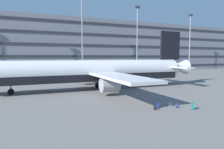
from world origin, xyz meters
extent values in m
plane|color=slate|center=(0.00, 0.00, 0.00)|extent=(600.00, 600.00, 0.00)
cube|color=slate|center=(0.00, 47.55, 9.71)|extent=(163.02, 19.70, 19.42)
cube|color=#2D2D33|center=(0.00, 37.60, 1.94)|extent=(161.39, 0.24, 0.70)
cube|color=#2D2D33|center=(0.00, 37.60, 5.83)|extent=(161.39, 0.24, 0.70)
cube|color=#2D2D33|center=(0.00, 37.60, 9.71)|extent=(161.39, 0.24, 0.70)
cube|color=#2D2D33|center=(0.00, 37.60, 13.59)|extent=(161.39, 0.24, 0.70)
cube|color=#2D2D33|center=(0.00, 37.60, 17.48)|extent=(161.39, 0.24, 0.70)
cylinder|color=silver|center=(-4.76, 0.86, 3.19)|extent=(33.37, 3.99, 3.71)
cube|color=black|center=(-4.76, 0.86, 2.17)|extent=(32.03, 3.91, 1.19)
cone|color=silver|center=(13.21, 0.71, 3.47)|extent=(4.48, 3.01, 2.97)
cube|color=black|center=(11.31, 0.73, 7.83)|extent=(4.46, 0.40, 5.57)
cube|color=silver|center=(10.88, -2.80, 3.65)|extent=(1.85, 5.58, 0.20)
cube|color=silver|center=(10.94, 4.25, 3.65)|extent=(1.85, 5.58, 0.20)
cube|color=silver|center=(-3.83, -8.00, 2.91)|extent=(4.52, 14.04, 0.36)
cube|color=silver|center=(-3.68, 9.71, 2.91)|extent=(4.52, 14.04, 0.36)
cylinder|color=#9E9EA3|center=(-4.31, -5.48, 1.59)|extent=(2.67, 2.06, 2.04)
cylinder|color=#9E9EA3|center=(-4.21, 7.19, 1.59)|extent=(2.67, 2.06, 2.04)
cylinder|color=black|center=(-17.43, 0.97, 0.45)|extent=(0.90, 0.36, 0.90)
cylinder|color=slate|center=(-17.43, 0.97, 1.12)|extent=(0.20, 0.20, 1.33)
cylinder|color=black|center=(-3.44, -0.73, 0.45)|extent=(0.90, 0.36, 0.90)
cylinder|color=slate|center=(-3.44, -0.73, 1.12)|extent=(0.20, 0.20, 1.33)
cylinder|color=black|center=(-3.41, 2.43, 0.45)|extent=(0.90, 0.36, 0.90)
cylinder|color=slate|center=(-3.41, 2.43, 1.12)|extent=(0.20, 0.20, 1.33)
cylinder|color=gray|center=(1.66, 31.48, 11.82)|extent=(0.36, 0.36, 23.64)
cylinder|color=gray|center=(21.71, 31.48, 11.35)|extent=(0.36, 0.36, 22.69)
cube|color=#333338|center=(21.71, 31.48, 23.04)|extent=(1.80, 0.50, 0.70)
cylinder|color=gray|center=(46.17, 31.48, 10.92)|extent=(0.36, 0.36, 21.84)
cube|color=#333338|center=(46.17, 31.48, 22.19)|extent=(1.80, 0.50, 0.70)
cube|color=navy|center=(-2.21, -14.04, 0.37)|extent=(0.36, 0.43, 0.64)
cylinder|color=#333338|center=(-2.23, -13.92, 0.79)|extent=(0.02, 0.02, 0.22)
cylinder|color=#333338|center=(-2.31, -14.11, 0.79)|extent=(0.02, 0.02, 0.22)
cube|color=black|center=(-2.27, -14.01, 0.90)|extent=(0.10, 0.20, 0.02)
cylinder|color=black|center=(-2.07, -13.93, 0.03)|extent=(0.05, 0.04, 0.05)
cylinder|color=black|center=(-2.18, -14.21, 0.03)|extent=(0.05, 0.04, 0.05)
cylinder|color=black|center=(-2.24, -13.86, 0.03)|extent=(0.05, 0.04, 0.05)
cylinder|color=black|center=(-2.35, -14.14, 0.03)|extent=(0.05, 0.04, 0.05)
cube|color=#147266|center=(0.92, -15.97, 0.37)|extent=(0.47, 0.48, 0.63)
cylinder|color=#333338|center=(0.90, -16.11, 0.79)|extent=(0.02, 0.02, 0.21)
cylinder|color=#333338|center=(1.06, -15.94, 0.79)|extent=(0.02, 0.02, 0.21)
cube|color=black|center=(0.98, -16.02, 0.89)|extent=(0.17, 0.19, 0.02)
cylinder|color=black|center=(0.74, -16.03, 0.03)|extent=(0.05, 0.05, 0.05)
cylinder|color=black|center=(0.96, -15.78, 0.03)|extent=(0.05, 0.05, 0.05)
cylinder|color=black|center=(0.89, -16.17, 0.03)|extent=(0.05, 0.05, 0.05)
cylinder|color=black|center=(1.11, -15.92, 0.03)|extent=(0.05, 0.05, 0.05)
cube|color=gray|center=(-0.26, -13.65, 0.13)|extent=(0.83, 0.63, 0.25)
cube|color=black|center=(-0.63, -13.74, 0.13)|extent=(0.09, 0.23, 0.02)
ellipsoid|color=black|center=(-2.95, -14.56, 0.24)|extent=(0.42, 0.38, 0.48)
ellipsoid|color=black|center=(-3.01, -14.65, 0.17)|extent=(0.26, 0.22, 0.22)
torus|color=black|center=(-2.93, -14.53, 0.49)|extent=(0.08, 0.05, 0.08)
cube|color=black|center=(-2.81, -14.52, 0.24)|extent=(0.04, 0.04, 0.41)
cube|color=black|center=(-2.97, -14.42, 0.24)|extent=(0.04, 0.04, 0.41)
ellipsoid|color=navy|center=(-0.22, -14.75, 0.25)|extent=(0.40, 0.35, 0.50)
ellipsoid|color=navy|center=(-0.26, -14.84, 0.17)|extent=(0.25, 0.20, 0.22)
torus|color=black|center=(-0.20, -14.72, 0.51)|extent=(0.08, 0.05, 0.08)
cube|color=black|center=(-0.09, -14.71, 0.25)|extent=(0.04, 0.04, 0.42)
cube|color=black|center=(-0.25, -14.62, 0.25)|extent=(0.04, 0.04, 0.42)
camera|label=1|loc=(-15.41, -32.06, 5.59)|focal=32.55mm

